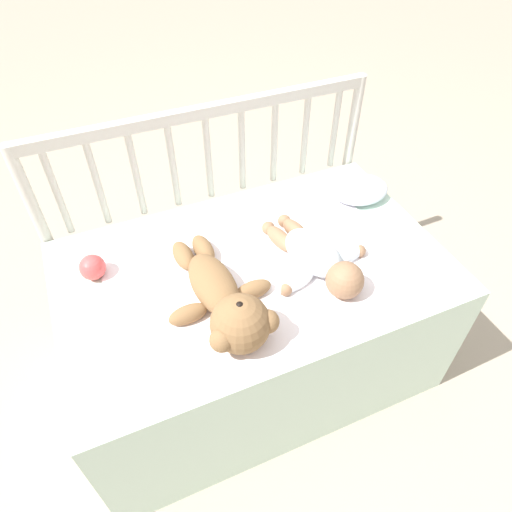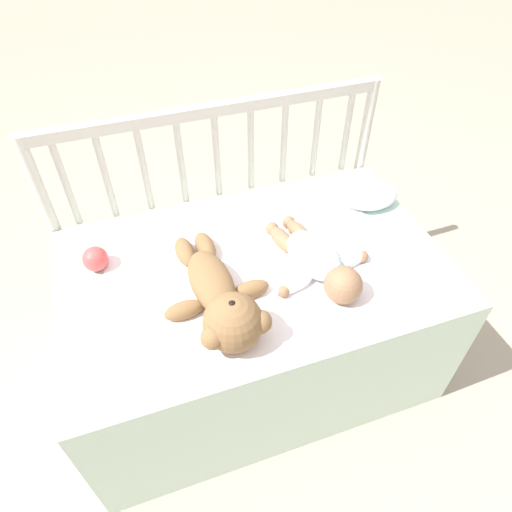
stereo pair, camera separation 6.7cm
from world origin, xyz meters
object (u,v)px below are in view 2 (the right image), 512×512
toy_ball (95,259)px  teddy_bear (221,300)px  small_pillow (369,194)px  baby (317,260)px

toy_ball → teddy_bear: bearing=-43.7°
toy_ball → small_pillow: 0.91m
baby → toy_ball: (-0.60, 0.22, -0.00)m
toy_ball → small_pillow: bearing=1.3°
small_pillow → toy_ball: bearing=-178.7°
toy_ball → small_pillow: (0.91, 0.02, -0.01)m
baby → toy_ball: bearing=160.0°
teddy_bear → toy_ball: bearing=136.3°
baby → toy_ball: size_ratio=5.29×
teddy_bear → baby: teddy_bear is taller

